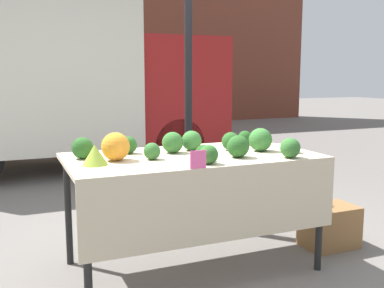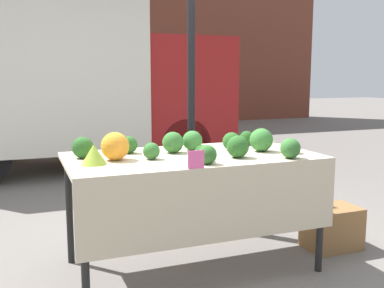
% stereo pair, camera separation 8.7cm
% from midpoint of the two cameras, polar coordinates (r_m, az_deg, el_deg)
% --- Properties ---
extents(ground_plane, '(40.00, 40.00, 0.00)m').
position_cam_midpoint_polar(ground_plane, '(3.50, -0.74, -15.27)').
color(ground_plane, slate).
extents(tent_pole, '(0.07, 0.07, 2.32)m').
position_cam_midpoint_polar(tent_pole, '(4.15, -1.06, 5.09)').
color(tent_pole, black).
rests_on(tent_pole, ground_plane).
extents(parked_truck, '(4.30, 2.15, 2.64)m').
position_cam_midpoint_polar(parked_truck, '(7.19, -15.97, 8.15)').
color(parked_truck, silver).
rests_on(parked_truck, ground_plane).
extents(market_table, '(1.79, 0.93, 0.85)m').
position_cam_midpoint_polar(market_table, '(3.20, -0.31, -3.41)').
color(market_table, beige).
rests_on(market_table, ground_plane).
extents(orange_cauliflower, '(0.19, 0.19, 0.19)m').
position_cam_midpoint_polar(orange_cauliflower, '(3.07, -10.48, -0.33)').
color(orange_cauliflower, orange).
rests_on(orange_cauliflower, market_table).
extents(romanesco_head, '(0.17, 0.17, 0.13)m').
position_cam_midpoint_polar(romanesco_head, '(2.94, -13.06, -1.37)').
color(romanesco_head, '#93B238').
rests_on(romanesco_head, market_table).
extents(broccoli_head_0, '(0.15, 0.15, 0.15)m').
position_cam_midpoint_polar(broccoli_head_0, '(3.42, -0.77, 0.43)').
color(broccoli_head_0, '#387533').
rests_on(broccoli_head_0, market_table).
extents(broccoli_head_1, '(0.16, 0.16, 0.16)m').
position_cam_midpoint_polar(broccoli_head_1, '(3.32, -3.24, 0.19)').
color(broccoli_head_1, '#336B2D').
rests_on(broccoli_head_1, market_table).
extents(broccoli_head_2, '(0.15, 0.15, 0.15)m').
position_cam_midpoint_polar(broccoli_head_2, '(3.19, -14.49, -0.51)').
color(broccoli_head_2, '#285B23').
rests_on(broccoli_head_2, market_table).
extents(broccoli_head_3, '(0.18, 0.18, 0.18)m').
position_cam_midpoint_polar(broccoli_head_3, '(3.42, 7.96, 0.55)').
color(broccoli_head_3, '#387533').
rests_on(broccoli_head_3, market_table).
extents(broccoli_head_4, '(0.16, 0.16, 0.16)m').
position_cam_midpoint_polar(broccoli_head_4, '(3.14, 5.08, -0.31)').
color(broccoli_head_4, '#285B23').
rests_on(broccoli_head_4, market_table).
extents(broccoli_head_5, '(0.12, 0.12, 0.12)m').
position_cam_midpoint_polar(broccoli_head_5, '(3.72, 6.09, 0.78)').
color(broccoli_head_5, '#23511E').
rests_on(broccoli_head_5, market_table).
extents(broccoli_head_6, '(0.13, 0.13, 0.13)m').
position_cam_midpoint_polar(broccoli_head_6, '(3.33, -8.83, -0.13)').
color(broccoli_head_6, '#285B23').
rests_on(broccoli_head_6, market_table).
extents(broccoli_head_7, '(0.11, 0.11, 0.11)m').
position_cam_midpoint_polar(broccoli_head_7, '(3.40, 11.69, -0.17)').
color(broccoli_head_7, '#23511E').
rests_on(broccoli_head_7, market_table).
extents(broccoli_head_8, '(0.12, 0.12, 0.12)m').
position_cam_midpoint_polar(broccoli_head_8, '(3.07, -5.91, -0.91)').
color(broccoli_head_8, '#336B2D').
rests_on(broccoli_head_8, market_table).
extents(broccoli_head_9, '(0.11, 0.11, 0.11)m').
position_cam_midpoint_polar(broccoli_head_9, '(3.00, 0.65, -1.14)').
color(broccoli_head_9, '#23511E').
rests_on(broccoli_head_9, market_table).
extents(broccoli_head_10, '(0.14, 0.14, 0.14)m').
position_cam_midpoint_polar(broccoli_head_10, '(3.44, 4.23, 0.35)').
color(broccoli_head_10, '#285B23').
rests_on(broccoli_head_10, market_table).
extents(broccoli_head_11, '(0.14, 0.14, 0.14)m').
position_cam_midpoint_polar(broccoli_head_11, '(3.18, 11.61, -0.49)').
color(broccoli_head_11, '#336B2D').
rests_on(broccoli_head_11, market_table).
extents(broccoli_head_12, '(0.13, 0.13, 0.13)m').
position_cam_midpoint_polar(broccoli_head_12, '(2.90, 1.26, -1.35)').
color(broccoli_head_12, '#2D6628').
rests_on(broccoli_head_12, market_table).
extents(price_sign, '(0.11, 0.01, 0.11)m').
position_cam_midpoint_polar(price_sign, '(2.76, -0.12, -1.98)').
color(price_sign, '#F45B9E').
rests_on(price_sign, market_table).
extents(produce_crate, '(0.43, 0.32, 0.35)m').
position_cam_midpoint_polar(produce_crate, '(3.96, 16.43, -9.99)').
color(produce_crate, olive).
rests_on(produce_crate, ground_plane).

